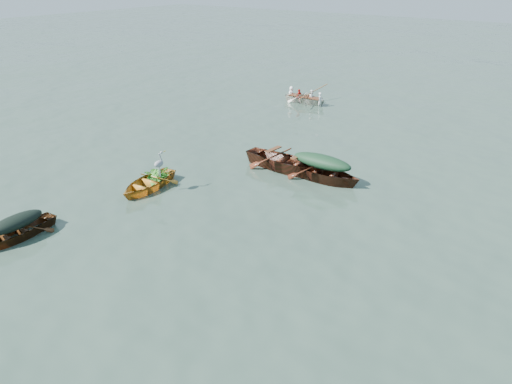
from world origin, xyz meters
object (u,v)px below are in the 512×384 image
open_wooden_boat (285,171)px  heron (159,168)px  yellow_dinghy (148,189)px  green_tarp_boat (321,180)px  dark_covered_boat (19,238)px  rowed_boat (305,103)px

open_wooden_boat → heron: (-2.50, -4.36, 0.91)m
yellow_dinghy → heron: 1.06m
green_tarp_boat → open_wooden_boat: open_wooden_boat is taller
dark_covered_boat → yellow_dinghy: bearing=80.5°
dark_covered_boat → rowed_boat: 18.89m
yellow_dinghy → heron: (0.54, 0.13, 0.91)m
open_wooden_boat → rowed_boat: 10.77m
yellow_dinghy → rowed_boat: bearing=89.0°
open_wooden_boat → rowed_boat: (-4.96, 9.56, 0.00)m
green_tarp_boat → rowed_boat: bearing=34.8°
yellow_dinghy → rowed_boat: 14.18m
open_wooden_boat → rowed_boat: open_wooden_boat is taller
open_wooden_boat → heron: bearing=152.4°
green_tarp_boat → open_wooden_boat: size_ratio=0.88×
open_wooden_boat → dark_covered_boat: bearing=161.9°
yellow_dinghy → dark_covered_boat: size_ratio=1.03×
green_tarp_boat → heron: (-4.12, -4.35, 0.91)m
dark_covered_boat → open_wooden_boat: bearing=65.0°
dark_covered_boat → green_tarp_boat: size_ratio=0.73×
green_tarp_boat → open_wooden_boat: (-1.62, 0.01, 0.00)m
dark_covered_boat → rowed_boat: bearing=89.9°
heron → rowed_boat: bearing=91.2°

